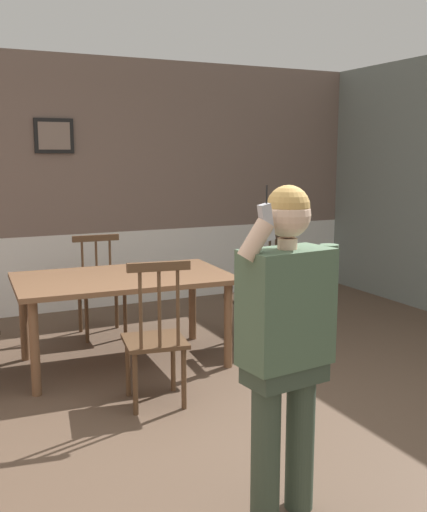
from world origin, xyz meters
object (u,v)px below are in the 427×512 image
chair_near_window (101,287)px  dining_table (123,285)px  chair_at_table_head (156,338)px  person_figure (287,333)px  chair_opposite_corner (259,294)px

chair_near_window → dining_table: bearing=90.6°
chair_at_table_head → person_figure: person_figure is taller
person_figure → chair_near_window: bearing=-96.4°
chair_near_window → chair_at_table_head: (-0.09, -1.81, 0.02)m
dining_table → chair_at_table_head: 0.92m
chair_at_table_head → chair_opposite_corner: size_ratio=1.00×
chair_at_table_head → dining_table: bearing=95.9°
dining_table → person_figure: size_ratio=1.11×
dining_table → chair_near_window: bearing=87.2°
chair_opposite_corner → person_figure: (-1.18, -2.32, 0.43)m
dining_table → chair_near_window: size_ratio=1.86×
person_figure → dining_table: bearing=-95.2°
dining_table → person_figure: (0.07, -2.39, 0.24)m
chair_opposite_corner → person_figure: person_figure is taller
person_figure → chair_at_table_head: bearing=-92.4°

